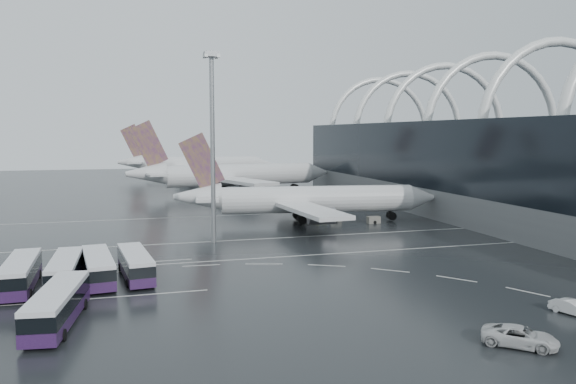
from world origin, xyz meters
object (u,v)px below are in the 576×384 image
object	(u,v)px
gse_cart_belly_e	(321,216)
gse_cart_belly_b	(335,218)
airliner_main	(304,200)
floodlight_mast	(212,124)
van_curve_c	(572,308)
airliner_gate_c	(193,165)
gse_cart_belly_d	(373,220)
van_curve_a	(520,337)
bus_row_near_b	(65,270)
bus_row_near_c	(98,267)
bus_row_near_d	(135,264)
bus_row_near_a	(20,273)
airliner_gate_b	(230,176)
bus_row_far_b	(58,305)

from	to	relation	value
gse_cart_belly_e	gse_cart_belly_b	bearing A→B (deg)	-70.65
airliner_main	gse_cart_belly_b	bearing A→B (deg)	5.91
floodlight_mast	van_curve_c	bearing A→B (deg)	-58.37
airliner_gate_c	gse_cart_belly_d	size ratio (longest dim) A/B	24.23
airliner_gate_c	floodlight_mast	xyz separation A→B (m)	(-11.04, -129.06, 13.66)
airliner_main	van_curve_a	size ratio (longest dim) A/B	8.63
van_curve_a	floodlight_mast	distance (m)	57.01
bus_row_near_b	bus_row_near_c	bearing A→B (deg)	-80.45
airliner_gate_c	gse_cart_belly_d	distance (m)	120.46
gse_cart_belly_e	bus_row_near_b	bearing A→B (deg)	-138.61
bus_row_near_b	gse_cart_belly_e	distance (m)	60.25
van_curve_a	airliner_main	bearing A→B (deg)	39.77
airliner_gate_c	bus_row_near_d	xyz separation A→B (m)	(-23.44, -148.79, -3.50)
airliner_gate_c	gse_cart_belly_d	bearing A→B (deg)	-70.04
van_curve_a	van_curve_c	size ratio (longest dim) A/B	1.44
bus_row_near_a	bus_row_near_b	world-z (taller)	bus_row_near_a
airliner_gate_b	airliner_gate_c	xyz separation A→B (m)	(-4.07, 57.70, -0.02)
bus_row_near_b	bus_row_near_d	size ratio (longest dim) A/B	0.99
airliner_main	floodlight_mast	distance (m)	28.93
van_curve_a	bus_row_far_b	bearing A→B (deg)	108.40
airliner_main	airliner_gate_b	distance (m)	56.48
gse_cart_belly_e	floodlight_mast	bearing A→B (deg)	-142.64
airliner_main	bus_row_far_b	distance (m)	63.84
airliner_gate_b	bus_row_near_d	distance (m)	95.22
airliner_gate_b	gse_cart_belly_b	distance (m)	57.73
gse_cart_belly_d	bus_row_far_b	bearing A→B (deg)	-138.78
airliner_main	gse_cart_belly_d	world-z (taller)	airliner_main
bus_row_near_c	bus_row_near_d	bearing A→B (deg)	-90.66
airliner_gate_c	floodlight_mast	distance (m)	130.25
floodlight_mast	bus_row_far_b	bearing A→B (deg)	-119.00
gse_cart_belly_d	airliner_gate_b	bearing A→B (deg)	106.21
van_curve_a	gse_cart_belly_d	distance (m)	63.55
van_curve_c	floodlight_mast	bearing A→B (deg)	101.65
airliner_main	van_curve_c	size ratio (longest dim) A/B	12.41
bus_row_near_b	gse_cart_belly_e	bearing A→B (deg)	-48.07
bus_row_far_b	gse_cart_belly_b	xyz separation A→B (m)	(45.86, 49.99, -1.22)
airliner_gate_b	van_curve_a	world-z (taller)	airliner_gate_b
bus_row_near_b	bus_row_near_d	world-z (taller)	bus_row_near_b
gse_cart_belly_b	airliner_gate_c	bearing A→B (deg)	97.68
van_curve_a	gse_cart_belly_b	size ratio (longest dim) A/B	2.63
airliner_gate_b	bus_row_near_c	distance (m)	96.97
bus_row_near_b	floodlight_mast	distance (m)	33.68
gse_cart_belly_d	bus_row_near_c	bearing A→B (deg)	-148.02
bus_row_near_c	van_curve_c	world-z (taller)	bus_row_near_c
airliner_gate_b	bus_row_near_d	bearing A→B (deg)	-113.57
airliner_gate_c	van_curve_a	size ratio (longest dim) A/B	9.75
airliner_gate_c	bus_row_near_b	xyz separation A→B (m)	(-31.26, -149.82, -3.49)
bus_row_near_a	bus_row_near_d	bearing A→B (deg)	-85.01
airliner_main	bus_row_near_d	size ratio (longest dim) A/B	3.96
van_curve_c	gse_cart_belly_d	world-z (taller)	van_curve_c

